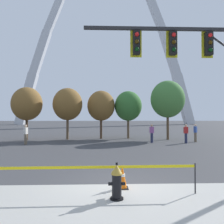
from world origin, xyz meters
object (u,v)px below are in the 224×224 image
traffic_cone_by_hydrant (122,177)px  pedestrian_walking_right (186,134)px  traffic_signal_gantry (220,60)px  pedestrian_standing_center (195,133)px  pedestrian_near_trees (152,133)px  pedestrian_walking_left (26,134)px  monument_arch (106,47)px  fire_hydrant (117,182)px

traffic_cone_by_hydrant → pedestrian_walking_right: bearing=61.6°
pedestrian_walking_right → traffic_signal_gantry: bearing=-103.4°
traffic_signal_gantry → pedestrian_standing_center: (3.67, 11.25, -3.59)m
pedestrian_near_trees → traffic_signal_gantry: bearing=-88.2°
traffic_signal_gantry → pedestrian_standing_center: traffic_signal_gantry is taller
traffic_cone_by_hydrant → pedestrian_standing_center: 14.77m
pedestrian_walking_left → monument_arch: bearing=81.9°
fire_hydrant → monument_arch: (0.14, 60.36, 22.72)m
pedestrian_near_trees → fire_hydrant: bearing=-106.0°
monument_arch → pedestrian_standing_center: monument_arch is taller
fire_hydrant → traffic_cone_by_hydrant: fire_hydrant is taller
traffic_signal_gantry → fire_hydrant: bearing=-150.2°
monument_arch → pedestrian_walking_right: size_ratio=33.46×
monument_arch → traffic_signal_gantry: bearing=-86.1°
traffic_cone_by_hydrant → pedestrian_standing_center: size_ratio=0.46×
traffic_cone_by_hydrant → pedestrian_standing_center: (7.55, 12.69, 0.46)m
traffic_signal_gantry → pedestrian_walking_left: (-10.78, 9.88, -3.59)m
traffic_signal_gantry → monument_arch: 61.10m
traffic_cone_by_hydrant → pedestrian_walking_left: size_ratio=0.46×
traffic_signal_gantry → pedestrian_walking_right: bearing=76.6°
traffic_cone_by_hydrant → traffic_signal_gantry: bearing=20.4°
traffic_signal_gantry → pedestrian_near_trees: traffic_signal_gantry is taller
traffic_cone_by_hydrant → pedestrian_near_trees: bearing=73.9°
monument_arch → pedestrian_walking_left: monument_arch is taller
pedestrian_standing_center → pedestrian_walking_right: 1.55m
pedestrian_standing_center → traffic_signal_gantry: bearing=-108.1°
pedestrian_walking_right → pedestrian_near_trees: same height
monument_arch → pedestrian_walking_right: (6.43, -47.73, -22.37)m
fire_hydrant → pedestrian_near_trees: 13.67m
monument_arch → pedestrian_walking_left: size_ratio=33.46×
pedestrian_walking_left → fire_hydrant: bearing=-61.4°
monument_arch → pedestrian_standing_center: 52.40m
fire_hydrant → pedestrian_near_trees: pedestrian_near_trees is taller
traffic_signal_gantry → pedestrian_standing_center: size_ratio=4.92×
monument_arch → pedestrian_walking_left: bearing=-98.1°
traffic_cone_by_hydrant → traffic_signal_gantry: traffic_signal_gantry is taller
monument_arch → pedestrian_walking_right: monument_arch is taller
pedestrian_walking_left → pedestrian_near_trees: bearing=4.9°
fire_hydrant → pedestrian_walking_right: (6.56, 12.64, 0.35)m
monument_arch → pedestrian_standing_center: bearing=-80.7°
fire_hydrant → pedestrian_walking_right: pedestrian_walking_right is taller
traffic_cone_by_hydrant → traffic_signal_gantry: (3.88, 1.44, 4.05)m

